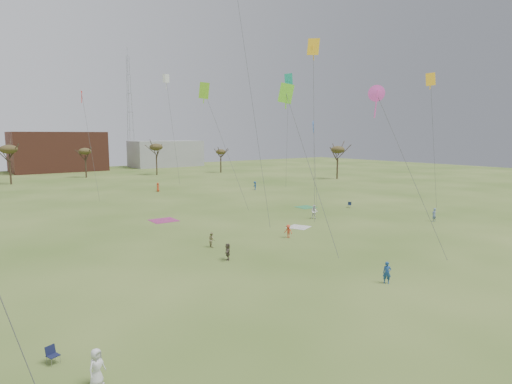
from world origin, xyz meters
TOP-DOWN VIEW (x-y plane):
  - ground at (0.00, 0.00)m, footprint 260.00×260.00m
  - flyer_near_left at (-20.03, -2.78)m, footprint 0.99×0.85m
  - flyer_near_right at (1.41, -2.52)m, footprint 0.70×0.72m
  - spectator_fore_b at (-3.72, 14.42)m, footprint 0.68×0.80m
  - spectator_fore_c at (-4.90, 9.70)m, footprint 1.19×1.43m
  - flyer_mid_b at (4.96, 12.74)m, footprint 0.82×1.05m
  - flyer_mid_c at (25.76, 7.94)m, footprint 0.69×0.50m
  - spectator_mid_e at (14.72, 18.58)m, footprint 1.11×1.13m
  - flyer_far_b at (9.41, 56.67)m, footprint 0.86×1.02m
  - flyer_far_c at (26.32, 47.29)m, footprint 0.93×1.25m
  - blanket_cream at (9.44, 15.88)m, footprint 3.16×3.16m
  - blanket_plum at (-1.92, 29.51)m, footprint 3.37×3.37m
  - blanket_olive at (20.04, 25.79)m, footprint 2.77×2.77m
  - camp_chair_left at (-21.21, 0.36)m, footprint 0.65×0.68m
  - camp_chair_right at (25.19, 21.50)m, footprint 0.72×0.71m
  - kites_aloft at (6.81, 33.52)m, footprint 57.71×63.45m
  - tree_line at (-2.85, 79.12)m, footprint 117.44×49.32m
  - building_brick at (5.00, 120.00)m, footprint 26.00×16.00m
  - building_grey at (40.00, 118.00)m, footprint 24.00×12.00m
  - radio_tower at (30.00, 125.00)m, footprint 1.51×1.72m

SIDE VIEW (x-z plane):
  - ground at x=0.00m, z-range 0.00..0.00m
  - blanket_cream at x=9.44m, z-range -0.01..0.02m
  - blanket_plum at x=-1.92m, z-range -0.01..0.02m
  - blanket_olive at x=20.04m, z-range -0.01..0.02m
  - camp_chair_left at x=-21.21m, z-range -0.18..0.69m
  - camp_chair_right at x=25.19m, z-range -0.18..0.69m
  - flyer_mid_b at x=4.96m, z-range 0.00..1.43m
  - spectator_fore_b at x=-3.72m, z-range 0.00..1.47m
  - spectator_fore_c at x=-4.90m, z-range 0.00..1.54m
  - flyer_near_right at x=1.41m, z-range 0.00..1.66m
  - flyer_near_left at x=-20.03m, z-range 0.00..1.71m
  - flyer_far_c at x=26.32m, z-range 0.00..1.72m
  - flyer_mid_c at x=25.76m, z-range 0.00..1.75m
  - flyer_far_b at x=9.41m, z-range 0.00..1.78m
  - spectator_mid_e at x=14.72m, z-range 0.00..1.84m
  - building_grey at x=40.00m, z-range 0.00..9.00m
  - building_brick at x=5.00m, z-range 0.00..12.00m
  - tree_line at x=-2.85m, z-range 2.63..11.54m
  - radio_tower at x=30.00m, z-range -1.29..39.71m
  - kites_aloft at x=6.81m, z-range 7.26..35.05m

